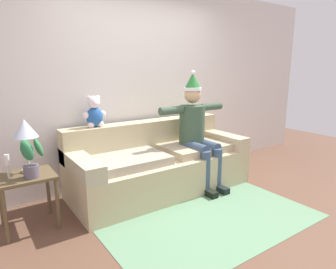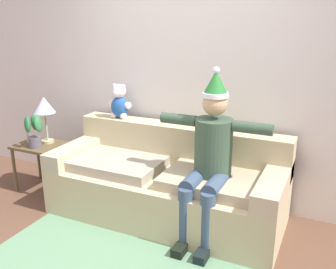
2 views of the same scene
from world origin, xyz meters
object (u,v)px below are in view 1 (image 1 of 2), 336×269
Objects in this scene: couch at (159,164)px; potted_plant at (31,159)px; person_seated at (197,129)px; table_lamp at (25,131)px; candle_tall at (7,163)px; teddy_bear at (94,113)px; side_table at (27,184)px.

couch is 5.99× the size of potted_plant.
person_seated reaches higher than table_lamp.
couch is at bearing 3.09° from candle_tall.
couch is 6.02× the size of teddy_bear.
candle_tall is (-0.14, -0.02, 0.25)m from side_table.
couch is 1.05m from teddy_bear.
potted_plant is (-2.03, -0.01, -0.05)m from person_seated.
teddy_bear is 0.69× the size of side_table.
couch is 4.18× the size of side_table.
table_lamp reaches higher than couch.
couch is 1.60m from potted_plant.
couch is at bearing -0.58° from table_lamp.
teddy_bear is 0.99× the size of potted_plant.
couch is at bearing -22.35° from teddy_bear.
side_table is 0.30m from potted_plant.
table_lamp reaches higher than candle_tall.
person_seated is 4.03× the size of teddy_bear.
teddy_bear is at bearing 30.08° from potted_plant.
potted_plant is (0.05, -0.10, 0.28)m from side_table.
teddy_bear is at bearing 19.07° from table_lamp.
teddy_bear reaches higher than table_lamp.
person_seated is at bearing -1.91° from candle_tall.
teddy_bear reaches higher than couch.
candle_tall is (-0.19, 0.08, -0.03)m from potted_plant.
side_table is at bearing -156.75° from teddy_bear.
table_lamp is at bearing 90.02° from potted_plant.
person_seated is 1.32m from teddy_bear.
couch is 1.66m from table_lamp.
person_seated reaches higher than potted_plant.
table_lamp is at bearing 61.89° from side_table.
couch reaches higher than side_table.
candle_tall is at bearing 156.96° from potted_plant.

